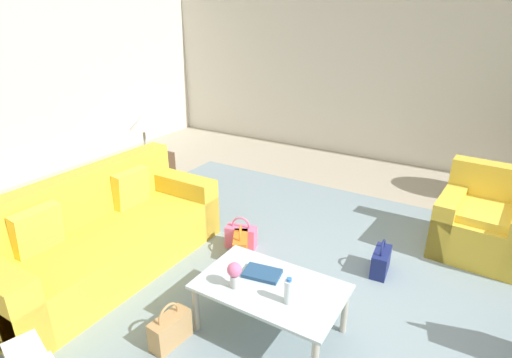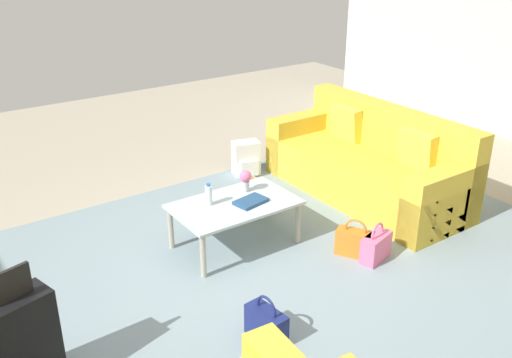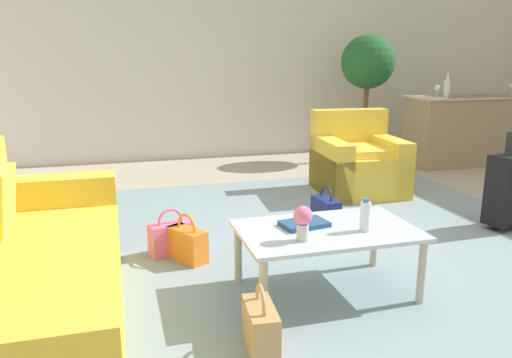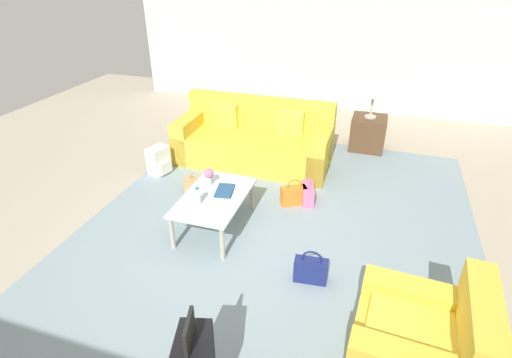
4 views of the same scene
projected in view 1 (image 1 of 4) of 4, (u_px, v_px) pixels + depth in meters
The scene contains 15 objects.
ground_plane at pixel (341, 311), 3.34m from camera, with size 12.00×12.00×0.00m, color #A89E89.
wall_back at pixel (444, 69), 5.97m from camera, with size 10.24×0.12×3.10m, color beige.
area_rug at pixel (288, 276), 3.79m from camera, with size 5.20×4.40×0.01m, color gray.
couch at pixel (101, 239), 3.80m from camera, with size 0.93×2.27×0.93m.
armchair at pixel (483, 224), 4.11m from camera, with size 0.91×0.92×0.88m.
coffee_table at pixel (270, 291), 3.00m from camera, with size 1.09×0.67×0.43m.
water_bottle at pixel (289, 291), 2.77m from camera, with size 0.06×0.06×0.20m.
coffee_table_book at pixel (262, 273), 3.09m from camera, with size 0.28×0.18×0.03m, color navy.
flower_vase at pixel (235, 273), 2.92m from camera, with size 0.11×0.11×0.21m.
side_table at pixel (148, 172), 5.57m from camera, with size 0.54×0.54×0.53m, color #513823.
table_lamp at pixel (143, 123), 5.30m from camera, with size 0.37×0.37×0.55m.
handbag_orange at pixel (241, 246), 4.05m from camera, with size 0.28×0.35×0.36m.
handbag_tan at pixel (170, 329), 2.97m from camera, with size 0.17×0.33×0.36m.
handbag_pink at pixel (241, 236), 4.22m from camera, with size 0.35×0.22×0.36m.
handbag_navy at pixel (381, 261), 3.79m from camera, with size 0.17×0.33×0.36m.
Camera 1 is at (0.78, -2.65, 2.29)m, focal length 28.00 mm.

